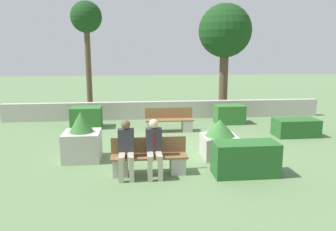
{
  "coord_description": "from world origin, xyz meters",
  "views": [
    {
      "loc": [
        -1.4,
        -9.72,
        2.95
      ],
      "look_at": [
        -0.32,
        0.5,
        0.9
      ],
      "focal_mm": 35.0,
      "sensor_mm": 36.0,
      "label": 1
    }
  ],
  "objects_px": {
    "planter_corner_left": "(220,139)",
    "person_seated_woman": "(126,146)",
    "tree_center_left": "(225,32)",
    "person_seated_man": "(154,145)",
    "bench_front": "(149,160)",
    "tree_leftmost": "(86,22)",
    "bench_left_side": "(169,123)",
    "planter_corner_right": "(82,140)"
  },
  "relations": [
    {
      "from": "planter_corner_left",
      "to": "person_seated_woman",
      "type": "bearing_deg",
      "value": -154.87
    },
    {
      "from": "tree_center_left",
      "to": "person_seated_man",
      "type": "bearing_deg",
      "value": -115.92
    },
    {
      "from": "bench_front",
      "to": "planter_corner_left",
      "type": "bearing_deg",
      "value": 27.77
    },
    {
      "from": "bench_front",
      "to": "person_seated_woman",
      "type": "distance_m",
      "value": 0.7
    },
    {
      "from": "person_seated_man",
      "to": "tree_leftmost",
      "type": "distance_m",
      "value": 9.13
    },
    {
      "from": "bench_left_side",
      "to": "planter_corner_left",
      "type": "xyz_separation_m",
      "value": [
        1.08,
        -3.09,
        0.17
      ]
    },
    {
      "from": "bench_front",
      "to": "tree_leftmost",
      "type": "relative_size",
      "value": 0.36
    },
    {
      "from": "person_seated_woman",
      "to": "tree_center_left",
      "type": "xyz_separation_m",
      "value": [
        4.49,
        7.89,
        3.02
      ]
    },
    {
      "from": "planter_corner_right",
      "to": "tree_center_left",
      "type": "relative_size",
      "value": 0.27
    },
    {
      "from": "person_seated_man",
      "to": "planter_corner_right",
      "type": "bearing_deg",
      "value": 143.79
    },
    {
      "from": "bench_front",
      "to": "bench_left_side",
      "type": "bearing_deg",
      "value": 77.18
    },
    {
      "from": "person_seated_woman",
      "to": "planter_corner_right",
      "type": "height_order",
      "value": "person_seated_woman"
    },
    {
      "from": "person_seated_man",
      "to": "person_seated_woman",
      "type": "xyz_separation_m",
      "value": [
        -0.66,
        -0.0,
        -0.01
      ]
    },
    {
      "from": "planter_corner_left",
      "to": "tree_center_left",
      "type": "xyz_separation_m",
      "value": [
        1.92,
        6.69,
        3.27
      ]
    },
    {
      "from": "tree_center_left",
      "to": "planter_corner_left",
      "type": "bearing_deg",
      "value": -106.05
    },
    {
      "from": "bench_front",
      "to": "person_seated_woman",
      "type": "bearing_deg",
      "value": -165.7
    },
    {
      "from": "planter_corner_left",
      "to": "planter_corner_right",
      "type": "distance_m",
      "value": 3.79
    },
    {
      "from": "bench_front",
      "to": "planter_corner_left",
      "type": "relative_size",
      "value": 1.7
    },
    {
      "from": "planter_corner_left",
      "to": "tree_leftmost",
      "type": "distance_m",
      "value": 8.97
    },
    {
      "from": "planter_corner_left",
      "to": "tree_center_left",
      "type": "relative_size",
      "value": 0.21
    },
    {
      "from": "bench_left_side",
      "to": "planter_corner_left",
      "type": "relative_size",
      "value": 1.64
    },
    {
      "from": "tree_center_left",
      "to": "planter_corner_right",
      "type": "bearing_deg",
      "value": -131.27
    },
    {
      "from": "bench_left_side",
      "to": "tree_center_left",
      "type": "bearing_deg",
      "value": 44.42
    },
    {
      "from": "bench_left_side",
      "to": "person_seated_woman",
      "type": "height_order",
      "value": "person_seated_woman"
    },
    {
      "from": "bench_front",
      "to": "person_seated_man",
      "type": "xyz_separation_m",
      "value": [
        0.11,
        -0.14,
        0.42
      ]
    },
    {
      "from": "person_seated_man",
      "to": "person_seated_woman",
      "type": "relative_size",
      "value": 1.0
    },
    {
      "from": "person_seated_man",
      "to": "tree_center_left",
      "type": "distance_m",
      "value": 9.27
    },
    {
      "from": "bench_left_side",
      "to": "tree_center_left",
      "type": "relative_size",
      "value": 0.35
    },
    {
      "from": "person_seated_man",
      "to": "person_seated_woman",
      "type": "height_order",
      "value": "person_seated_man"
    },
    {
      "from": "planter_corner_right",
      "to": "tree_leftmost",
      "type": "xyz_separation_m",
      "value": [
        -0.62,
        6.69,
        3.66
      ]
    },
    {
      "from": "tree_leftmost",
      "to": "person_seated_woman",
      "type": "bearing_deg",
      "value": -77.13
    },
    {
      "from": "person_seated_man",
      "to": "planter_corner_right",
      "type": "relative_size",
      "value": 1.01
    },
    {
      "from": "bench_front",
      "to": "bench_left_side",
      "type": "xyz_separation_m",
      "value": [
        0.95,
        4.16,
        -0.0
      ]
    },
    {
      "from": "person_seated_man",
      "to": "bench_front",
      "type": "bearing_deg",
      "value": 129.36
    },
    {
      "from": "bench_front",
      "to": "bench_left_side",
      "type": "height_order",
      "value": "same"
    },
    {
      "from": "planter_corner_left",
      "to": "bench_front",
      "type": "bearing_deg",
      "value": -152.23
    },
    {
      "from": "bench_front",
      "to": "tree_center_left",
      "type": "bearing_deg",
      "value": 63.02
    },
    {
      "from": "person_seated_woman",
      "to": "tree_leftmost",
      "type": "height_order",
      "value": "tree_leftmost"
    },
    {
      "from": "bench_left_side",
      "to": "person_seated_man",
      "type": "bearing_deg",
      "value": -106.71
    },
    {
      "from": "person_seated_woman",
      "to": "planter_corner_left",
      "type": "xyz_separation_m",
      "value": [
        2.57,
        1.2,
        -0.25
      ]
    },
    {
      "from": "planter_corner_left",
      "to": "bench_left_side",
      "type": "bearing_deg",
      "value": 109.2
    },
    {
      "from": "person_seated_man",
      "to": "planter_corner_left",
      "type": "xyz_separation_m",
      "value": [
        1.91,
        1.2,
        -0.25
      ]
    }
  ]
}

